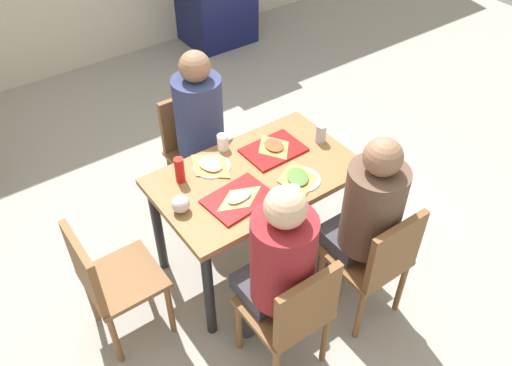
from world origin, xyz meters
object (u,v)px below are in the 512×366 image
Objects in this scene: person_far_side at (202,125)px; paper_plate_near_edge at (301,179)px; chair_far_side at (194,144)px; main_table at (256,187)px; paper_plate_center at (212,166)px; pizza_slice_b at (274,146)px; chair_near_left at (293,312)px; plastic_cup_b at (293,194)px; chair_near_right at (378,259)px; tray_red_near at (239,199)px; pizza_slice_d at (298,178)px; tray_red_far at (273,150)px; condiment_bottle at (180,170)px; person_in_red at (278,263)px; foil_bundle at (181,204)px; pizza_slice_c at (210,165)px; person_in_brown_jacket at (366,213)px; soda_can at (321,133)px; chair_left_end at (107,279)px; plastic_cup_a at (223,142)px; pizza_slice_a at (239,197)px.

paper_plate_near_edge is (0.18, -0.81, 0.01)m from person_far_side.
main_table is at bearing -90.00° from chair_far_side.
pizza_slice_b is at bearing -10.83° from paper_plate_center.
plastic_cup_b reaches higher than chair_near_left.
chair_near_right reaches higher than pizza_slice_b.
tray_red_near is (-0.21, -0.87, 0.26)m from chair_far_side.
chair_near_left is at bearing -102.48° from person_far_side.
paper_plate_center is 0.76× the size of pizza_slice_d.
tray_red_near is 1.00× the size of tray_red_far.
condiment_bottle is at bearing 152.84° from main_table.
tray_red_near is (-0.51, 0.62, 0.26)m from chair_near_right.
person_in_red is 4.37× the size of pizza_slice_d.
plastic_cup_b and foil_bundle have the same top height.
paper_plate_center is 0.22m from condiment_bottle.
pizza_slice_d is (0.35, -0.39, 0.00)m from pizza_slice_c.
tray_red_far is 3.60× the size of plastic_cup_b.
pizza_slice_b is (0.04, 0.32, 0.02)m from paper_plate_near_edge.
paper_plate_center is at bearing -113.84° from person_far_side.
pizza_slice_d is at bearing 43.06° from plastic_cup_b.
person_in_brown_jacket is (0.60, 0.00, 0.00)m from person_in_red.
plastic_cup_b is 0.58m from soda_can.
pizza_slice_d is (-0.02, 0.01, 0.01)m from paper_plate_near_edge.
pizza_slice_c is at bearing 154.79° from paper_plate_center.
chair_far_side is 7.01× the size of soda_can.
pizza_slice_c reaches higher than paper_plate_near_edge.
person_in_brown_jacket reaches higher than chair_left_end.
paper_plate_center is 0.54m from paper_plate_near_edge.
pizza_slice_c is (0.11, 0.81, 0.03)m from person_in_red.
foil_bundle is (-0.30, 0.11, 0.04)m from tray_red_near.
person_in_brown_jacket is 5.75× the size of paper_plate_near_edge.
person_in_brown_jacket is 0.73m from pizza_slice_b.
plastic_cup_a is at bearing 112.41° from paper_plate_near_edge.
soda_can is at bearing 34.30° from plastic_cup_b.
plastic_cup_b reaches higher than main_table.
person_in_brown_jacket is at bearing 13.16° from chair_near_left.
foil_bundle is (-0.51, -0.77, 0.31)m from chair_far_side.
plastic_cup_b is at bearing -84.46° from main_table.
chair_left_end is 0.83m from tray_red_near.
paper_plate_center is 1.02× the size of pizza_slice_b.
plastic_cup_a is at bearing 107.34° from chair_near_right.
chair_near_right is 1.48m from chair_left_end.
condiment_bottle reaches higher than soda_can.
pizza_slice_d is at bearing 138.94° from paper_plate_near_edge.
tray_red_near is at bearing -9.34° from chair_left_end.
plastic_cup_b is at bearing -143.96° from paper_plate_near_edge.
pizza_slice_a reaches higher than pizza_slice_c.
tray_red_far is 1.35× the size of pizza_slice_c.
chair_near_left is 8.56× the size of plastic_cup_a.
pizza_slice_d is 2.37× the size of soda_can.
pizza_slice_c is at bearing 34.54° from foil_bundle.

